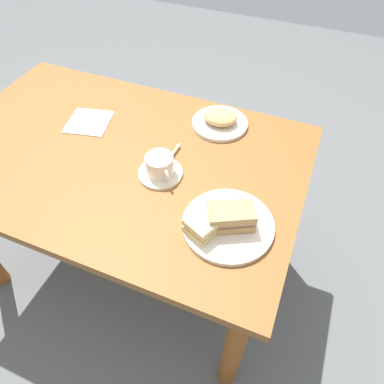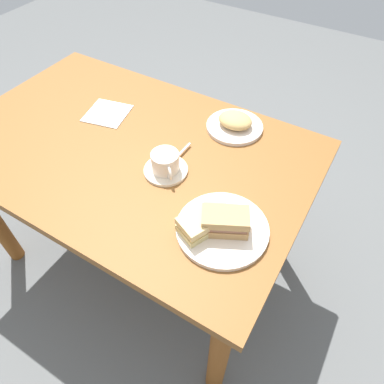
{
  "view_description": "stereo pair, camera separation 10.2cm",
  "coord_description": "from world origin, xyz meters",
  "px_view_note": "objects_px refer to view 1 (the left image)",
  "views": [
    {
      "loc": [
        0.57,
        -0.72,
        1.51
      ],
      "look_at": [
        0.31,
        -0.09,
        0.74
      ],
      "focal_mm": 32.67,
      "sensor_mm": 36.0,
      "label": 1
    },
    {
      "loc": [
        0.66,
        -0.67,
        1.51
      ],
      "look_at": [
        0.31,
        -0.09,
        0.74
      ],
      "focal_mm": 32.67,
      "sensor_mm": 36.0,
      "label": 2
    }
  ],
  "objects_px": {
    "coffee_saucer": "(160,173)",
    "coffee_cup": "(160,165)",
    "sandwich_plate": "(228,225)",
    "napkin": "(89,122)",
    "sandwich_front": "(231,217)",
    "dining_table": "(122,175)",
    "sandwich_back": "(211,219)",
    "side_plate": "(220,123)",
    "spoon": "(171,156)"
  },
  "relations": [
    {
      "from": "sandwich_plate",
      "to": "sandwich_front",
      "type": "bearing_deg",
      "value": -9.14
    },
    {
      "from": "sandwich_plate",
      "to": "napkin",
      "type": "xyz_separation_m",
      "value": [
        -0.62,
        0.26,
        -0.01
      ]
    },
    {
      "from": "coffee_saucer",
      "to": "napkin",
      "type": "xyz_separation_m",
      "value": [
        -0.36,
        0.14,
        -0.0
      ]
    },
    {
      "from": "sandwich_front",
      "to": "coffee_cup",
      "type": "bearing_deg",
      "value": 157.14
    },
    {
      "from": "coffee_saucer",
      "to": "spoon",
      "type": "bearing_deg",
      "value": 88.89
    },
    {
      "from": "dining_table",
      "to": "napkin",
      "type": "distance_m",
      "value": 0.24
    },
    {
      "from": "sandwich_front",
      "to": "napkin",
      "type": "relative_size",
      "value": 0.96
    },
    {
      "from": "coffee_saucer",
      "to": "sandwich_plate",
      "type": "bearing_deg",
      "value": -23.25
    },
    {
      "from": "sandwich_plate",
      "to": "coffee_cup",
      "type": "xyz_separation_m",
      "value": [
        -0.26,
        0.11,
        0.04
      ]
    },
    {
      "from": "dining_table",
      "to": "spoon",
      "type": "height_order",
      "value": "spoon"
    },
    {
      "from": "spoon",
      "to": "sandwich_front",
      "type": "bearing_deg",
      "value": -35.84
    },
    {
      "from": "sandwich_back",
      "to": "coffee_saucer",
      "type": "height_order",
      "value": "sandwich_back"
    },
    {
      "from": "sandwich_plate",
      "to": "side_plate",
      "type": "distance_m",
      "value": 0.46
    },
    {
      "from": "sandwich_front",
      "to": "spoon",
      "type": "xyz_separation_m",
      "value": [
        -0.27,
        0.19,
        -0.03
      ]
    },
    {
      "from": "dining_table",
      "to": "napkin",
      "type": "bearing_deg",
      "value": 149.26
    },
    {
      "from": "sandwich_front",
      "to": "coffee_saucer",
      "type": "height_order",
      "value": "sandwich_front"
    },
    {
      "from": "side_plate",
      "to": "sandwich_back",
      "type": "bearing_deg",
      "value": -74.09
    },
    {
      "from": "dining_table",
      "to": "coffee_saucer",
      "type": "relative_size",
      "value": 8.88
    },
    {
      "from": "sandwich_front",
      "to": "coffee_saucer",
      "type": "distance_m",
      "value": 0.29
    },
    {
      "from": "spoon",
      "to": "sandwich_plate",
      "type": "bearing_deg",
      "value": -36.31
    },
    {
      "from": "sandwich_back",
      "to": "coffee_cup",
      "type": "xyz_separation_m",
      "value": [
        -0.22,
        0.13,
        0.01
      ]
    },
    {
      "from": "dining_table",
      "to": "coffee_saucer",
      "type": "distance_m",
      "value": 0.22
    },
    {
      "from": "sandwich_plate",
      "to": "spoon",
      "type": "relative_size",
      "value": 2.62
    },
    {
      "from": "sandwich_back",
      "to": "coffee_saucer",
      "type": "bearing_deg",
      "value": 148.53
    },
    {
      "from": "sandwich_front",
      "to": "side_plate",
      "type": "height_order",
      "value": "sandwich_front"
    },
    {
      "from": "sandwich_plate",
      "to": "napkin",
      "type": "relative_size",
      "value": 1.72
    },
    {
      "from": "sandwich_front",
      "to": "sandwich_back",
      "type": "bearing_deg",
      "value": -158.46
    },
    {
      "from": "sandwich_plate",
      "to": "spoon",
      "type": "xyz_separation_m",
      "value": [
        -0.26,
        0.19,
        0.01
      ]
    },
    {
      "from": "side_plate",
      "to": "coffee_saucer",
      "type": "bearing_deg",
      "value": -106.43
    },
    {
      "from": "napkin",
      "to": "coffee_cup",
      "type": "bearing_deg",
      "value": -21.6
    },
    {
      "from": "sandwich_front",
      "to": "napkin",
      "type": "bearing_deg",
      "value": 157.86
    },
    {
      "from": "coffee_cup",
      "to": "coffee_saucer",
      "type": "bearing_deg",
      "value": 138.34
    },
    {
      "from": "dining_table",
      "to": "sandwich_front",
      "type": "distance_m",
      "value": 0.5
    },
    {
      "from": "coffee_cup",
      "to": "spoon",
      "type": "bearing_deg",
      "value": 89.79
    },
    {
      "from": "sandwich_back",
      "to": "sandwich_front",
      "type": "bearing_deg",
      "value": 21.54
    },
    {
      "from": "dining_table",
      "to": "side_plate",
      "type": "relative_size",
      "value": 6.17
    },
    {
      "from": "coffee_saucer",
      "to": "napkin",
      "type": "distance_m",
      "value": 0.39
    },
    {
      "from": "coffee_saucer",
      "to": "coffee_cup",
      "type": "distance_m",
      "value": 0.04
    },
    {
      "from": "sandwich_back",
      "to": "spoon",
      "type": "height_order",
      "value": "sandwich_back"
    },
    {
      "from": "sandwich_back",
      "to": "napkin",
      "type": "xyz_separation_m",
      "value": [
        -0.58,
        0.28,
        -0.04
      ]
    },
    {
      "from": "sandwich_plate",
      "to": "coffee_saucer",
      "type": "xyz_separation_m",
      "value": [
        -0.26,
        0.11,
        -0.0
      ]
    },
    {
      "from": "coffee_cup",
      "to": "side_plate",
      "type": "xyz_separation_m",
      "value": [
        0.09,
        0.31,
        -0.04
      ]
    },
    {
      "from": "sandwich_plate",
      "to": "spoon",
      "type": "distance_m",
      "value": 0.32
    },
    {
      "from": "coffee_saucer",
      "to": "coffee_cup",
      "type": "bearing_deg",
      "value": -41.66
    },
    {
      "from": "coffee_saucer",
      "to": "sandwich_back",
      "type": "bearing_deg",
      "value": -31.47
    },
    {
      "from": "sandwich_back",
      "to": "spoon",
      "type": "xyz_separation_m",
      "value": [
        -0.22,
        0.21,
        -0.03
      ]
    },
    {
      "from": "napkin",
      "to": "spoon",
      "type": "bearing_deg",
      "value": -9.92
    },
    {
      "from": "dining_table",
      "to": "side_plate",
      "type": "height_order",
      "value": "side_plate"
    },
    {
      "from": "dining_table",
      "to": "sandwich_plate",
      "type": "height_order",
      "value": "sandwich_plate"
    },
    {
      "from": "sandwich_front",
      "to": "spoon",
      "type": "relative_size",
      "value": 1.47
    }
  ]
}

